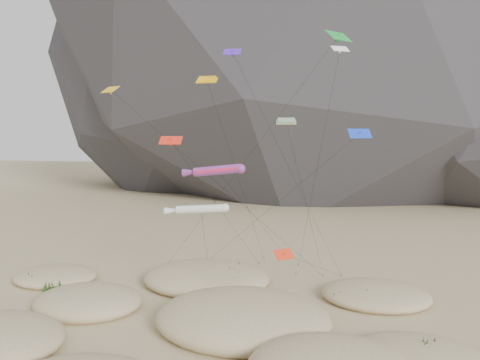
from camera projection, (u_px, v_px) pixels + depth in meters
The scene contains 9 objects.
ground at pixel (191, 343), 39.48m from camera, with size 500.00×500.00×0.00m, color #CCB789.
dunes at pixel (198, 318), 43.15m from camera, with size 50.33×37.25×4.04m.
dune_grass at pixel (188, 312), 44.34m from camera, with size 45.04×27.56×1.47m.
kite_stakes at pixel (264, 269), 60.91m from camera, with size 22.89×5.42×0.30m.
rainbow_tube_kite at pixel (215, 170), 51.26m from camera, with size 11.40×12.66×14.49m.
white_tube_kite at pixel (198, 209), 50.61m from camera, with size 7.32×9.05×10.26m.
orange_parafoil at pixel (208, 83), 51.09m from camera, with size 5.56×13.18×24.01m.
multi_parafoil at pixel (287, 124), 51.61m from camera, with size 4.58×12.49×19.48m.
delta_kites at pixel (268, 110), 46.98m from camera, with size 28.00×21.94×27.45m.
Camera 1 is at (12.50, -36.12, 17.48)m, focal length 35.00 mm.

